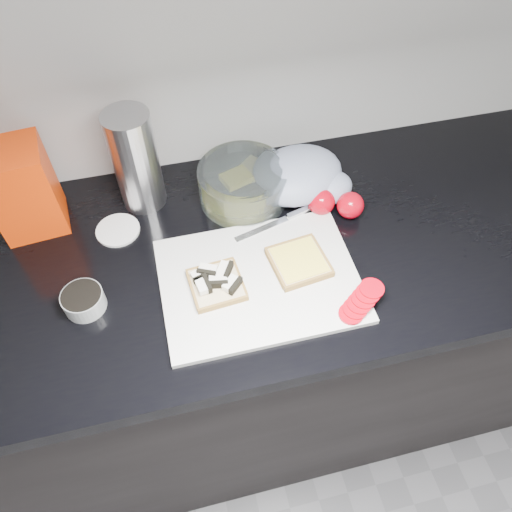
{
  "coord_description": "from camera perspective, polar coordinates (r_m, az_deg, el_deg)",
  "views": [
    {
      "loc": [
        -0.09,
        0.53,
        1.74
      ],
      "look_at": [
        0.06,
        1.13,
        0.95
      ],
      "focal_mm": 35.0,
      "sensor_mm": 36.0,
      "label": 1
    }
  ],
  "objects": [
    {
      "name": "seed_tub",
      "position": [
        1.03,
        -19.13,
        -4.77
      ],
      "size": [
        0.08,
        0.08,
        0.04
      ],
      "color": "#969B9B",
      "rests_on": "countertop"
    },
    {
      "name": "glass_bowl",
      "position": [
        1.15,
        -1.49,
        8.21
      ],
      "size": [
        0.2,
        0.2,
        0.09
      ],
      "rotation": [
        0.0,
        0.0,
        0.33
      ],
      "color": "silver",
      "rests_on": "countertop"
    },
    {
      "name": "countertop",
      "position": [
        1.09,
        -3.85,
        0.0
      ],
      "size": [
        3.5,
        0.64,
        0.04
      ],
      "primitive_type": "cube",
      "color": "black",
      "rests_on": "base_cabinet"
    },
    {
      "name": "cutting_board",
      "position": [
        1.02,
        0.4,
        -2.81
      ],
      "size": [
        0.4,
        0.3,
        0.01
      ],
      "primitive_type": "cube",
      "color": "silver",
      "rests_on": "countertop"
    },
    {
      "name": "bread_bag",
      "position": [
        1.16,
        -25.11,
        6.9
      ],
      "size": [
        0.14,
        0.13,
        0.2
      ],
      "primitive_type": "cube",
      "rotation": [
        0.0,
        0.0,
        0.1
      ],
      "color": "#F53904",
      "rests_on": "countertop"
    },
    {
      "name": "bread_left",
      "position": [
        1.0,
        -4.6,
        -3.1
      ],
      "size": [
        0.12,
        0.12,
        0.03
      ],
      "rotation": [
        0.0,
        0.0,
        0.09
      ],
      "color": "#CDB790",
      "rests_on": "cutting_board"
    },
    {
      "name": "tomato_slices",
      "position": [
        0.99,
        11.96,
        -5.07
      ],
      "size": [
        0.11,
        0.09,
        0.02
      ],
      "rotation": [
        0.0,
        0.0,
        0.11
      ],
      "color": "#B50413",
      "rests_on": "cutting_board"
    },
    {
      "name": "tub_lid",
      "position": [
        1.15,
        -15.5,
        2.87
      ],
      "size": [
        0.12,
        0.12,
        0.01
      ],
      "primitive_type": "cylinder",
      "rotation": [
        0.0,
        0.0,
        -0.34
      ],
      "color": "white",
      "rests_on": "countertop"
    },
    {
      "name": "bread_right",
      "position": [
        1.04,
        4.92,
        -0.68
      ],
      "size": [
        0.13,
        0.13,
        0.02
      ],
      "rotation": [
        0.0,
        0.0,
        0.13
      ],
      "color": "#CDB790",
      "rests_on": "cutting_board"
    },
    {
      "name": "whole_tomatoes",
      "position": [
        1.14,
        9.12,
        5.94
      ],
      "size": [
        0.12,
        0.09,
        0.06
      ],
      "rotation": [
        0.0,
        0.0,
        -0.09
      ],
      "color": "#B50413",
      "rests_on": "countertop"
    },
    {
      "name": "steel_canister",
      "position": [
        1.12,
        -13.57,
        10.5
      ],
      "size": [
        0.1,
        0.1,
        0.24
      ],
      "primitive_type": "cylinder",
      "color": "#B3B3B8",
      "rests_on": "countertop"
    },
    {
      "name": "grocery_bag",
      "position": [
        1.17,
        5.3,
        9.02
      ],
      "size": [
        0.26,
        0.23,
        0.1
      ],
      "rotation": [
        0.0,
        0.0,
        0.27
      ],
      "color": "#98A0BB",
      "rests_on": "countertop"
    },
    {
      "name": "knife",
      "position": [
        1.12,
        3.18,
        4.22
      ],
      "size": [
        0.19,
        0.07,
        0.01
      ],
      "rotation": [
        0.0,
        0.0,
        0.27
      ],
      "color": "silver",
      "rests_on": "cutting_board"
    },
    {
      "name": "base_cabinet",
      "position": [
        1.47,
        -2.9,
        -10.76
      ],
      "size": [
        3.5,
        0.6,
        0.86
      ],
      "primitive_type": "cube",
      "color": "black",
      "rests_on": "ground"
    }
  ]
}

